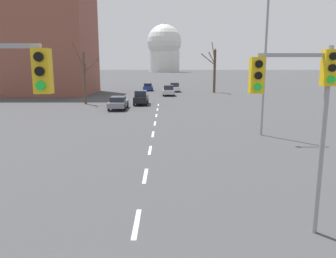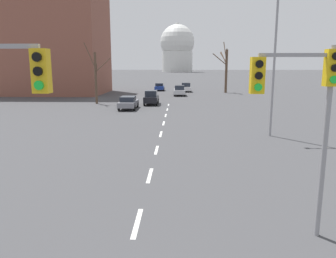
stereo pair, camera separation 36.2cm
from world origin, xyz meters
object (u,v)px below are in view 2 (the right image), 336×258
object	(u,v)px
sedan_near_right	(128,102)
sedan_far_right	(159,87)
sedan_far_left	(180,91)
street_lamp_right	(270,52)
traffic_signal_near_right	(304,95)
sedan_near_left	(151,98)
sedan_mid_centre	(186,87)

from	to	relation	value
sedan_near_right	sedan_far_right	size ratio (longest dim) A/B	1.11
sedan_near_right	sedan_far_left	xyz separation A→B (m)	(5.80, 17.08, 0.08)
street_lamp_right	sedan_far_right	xyz separation A→B (m)	(-9.88, 42.14, -4.97)
traffic_signal_near_right	sedan_far_left	xyz separation A→B (m)	(-3.22, 44.82, -3.22)
traffic_signal_near_right	sedan_near_right	size ratio (longest dim) A/B	1.19
traffic_signal_near_right	sedan_near_left	xyz separation A→B (m)	(-6.80, 32.23, -3.17)
traffic_signal_near_right	street_lamp_right	size ratio (longest dim) A/B	0.56
traffic_signal_near_right	sedan_far_right	xyz separation A→B (m)	(-7.14, 55.89, -3.31)
sedan_near_left	sedan_mid_centre	distance (m)	21.36
sedan_near_right	sedan_far_left	size ratio (longest dim) A/B	1.13
sedan_near_right	sedan_far_left	world-z (taller)	sedan_far_left
traffic_signal_near_right	sedan_near_left	distance (m)	33.09
traffic_signal_near_right	sedan_mid_centre	bearing A→B (deg)	92.17
sedan_mid_centre	street_lamp_right	bearing A→B (deg)	-83.11
sedan_near_right	sedan_far_right	world-z (taller)	sedan_far_right
street_lamp_right	sedan_near_left	bearing A→B (deg)	117.31
traffic_signal_near_right	sedan_near_left	bearing A→B (deg)	101.91
traffic_signal_near_right	sedan_near_left	world-z (taller)	traffic_signal_near_right
sedan_mid_centre	sedan_far_right	bearing A→B (deg)	150.96
traffic_signal_near_right	sedan_far_right	bearing A→B (deg)	97.28
street_lamp_right	sedan_far_left	bearing A→B (deg)	100.85
sedan_near_right	street_lamp_right	bearing A→B (deg)	-49.94
street_lamp_right	sedan_far_left	size ratio (longest dim) A/B	2.40
traffic_signal_near_right	sedan_far_right	size ratio (longest dim) A/B	1.32
sedan_near_left	sedan_far_left	bearing A→B (deg)	74.11
sedan_near_right	sedan_mid_centre	bearing A→B (deg)	74.51
traffic_signal_near_right	sedan_far_left	world-z (taller)	traffic_signal_near_right
sedan_near_left	sedan_far_right	bearing A→B (deg)	90.83
sedan_near_right	sedan_far_left	bearing A→B (deg)	71.23
sedan_far_left	sedan_far_right	world-z (taller)	sedan_far_left
sedan_near_right	sedan_mid_centre	xyz separation A→B (m)	(7.01, 25.31, 0.07)
street_lamp_right	sedan_far_right	world-z (taller)	street_lamp_right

